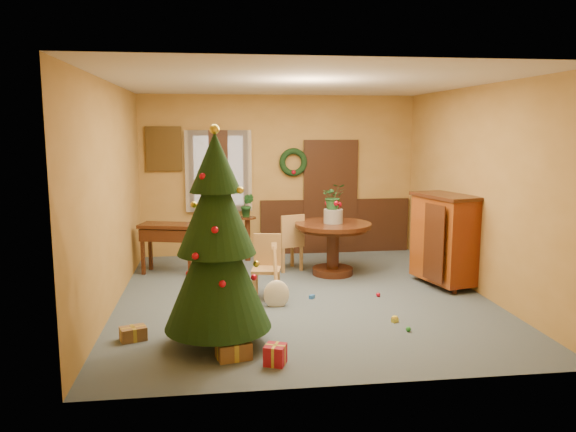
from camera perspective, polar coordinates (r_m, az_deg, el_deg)
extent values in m
plane|color=#374150|center=(7.87, 1.47, -8.16)|extent=(5.50, 5.50, 0.00)
plane|color=silver|center=(7.54, 1.56, 13.40)|extent=(5.50, 5.50, 0.00)
plane|color=olive|center=(10.28, -0.90, 4.12)|extent=(5.00, 0.00, 5.00)
plane|color=olive|center=(4.90, 6.56, -1.24)|extent=(5.00, 0.00, 5.00)
plane|color=olive|center=(7.59, -17.48, 2.00)|extent=(0.00, 5.50, 5.50)
plane|color=olive|center=(8.34, 18.75, 2.52)|extent=(0.00, 5.50, 5.50)
cube|color=black|center=(10.54, 4.82, -1.00)|extent=(2.80, 0.06, 1.00)
cube|color=black|center=(10.43, 4.33, 1.95)|extent=(1.00, 0.08, 2.10)
cube|color=white|center=(10.46, 4.29, 1.70)|extent=(0.80, 0.03, 1.90)
cube|color=black|center=(10.16, -7.07, 4.56)|extent=(1.05, 0.08, 1.45)
cube|color=white|center=(10.19, -7.07, 4.57)|extent=(0.88, 0.03, 1.25)
cube|color=white|center=(10.11, -9.22, 4.49)|extent=(0.42, 0.02, 1.45)
cube|color=white|center=(10.12, -4.91, 4.58)|extent=(0.42, 0.02, 1.45)
torus|color=black|center=(10.22, 0.54, 5.49)|extent=(0.51, 0.11, 0.51)
cube|color=#4C3819|center=(10.18, -12.50, 6.68)|extent=(0.62, 0.05, 0.78)
cube|color=gray|center=(10.21, -12.49, 6.69)|extent=(0.48, 0.02, 0.62)
cylinder|color=black|center=(8.87, 4.61, -0.92)|extent=(1.21, 1.21, 0.06)
cylinder|color=black|center=(8.89, 4.60, -1.33)|extent=(1.08, 1.08, 0.04)
cylinder|color=black|center=(8.95, 4.58, -3.37)|extent=(0.19, 0.19, 0.67)
cylinder|color=black|center=(9.03, 4.55, -5.58)|extent=(0.65, 0.65, 0.11)
cylinder|color=slate|center=(8.85, 4.62, -0.01)|extent=(0.30, 0.30, 0.22)
imported|color=#1E4C23|center=(8.81, 4.64, 1.99)|extent=(0.36, 0.31, 0.40)
cube|color=olive|center=(7.66, -2.23, -5.49)|extent=(0.44, 0.44, 0.05)
cube|color=olive|center=(7.77, -2.11, -3.43)|extent=(0.38, 0.11, 0.45)
cube|color=olive|center=(7.84, -0.98, -6.73)|extent=(0.05, 0.05, 0.39)
cube|color=olive|center=(7.87, -3.22, -6.68)|extent=(0.05, 0.05, 0.39)
cube|color=olive|center=(7.55, -1.17, -7.36)|extent=(0.05, 0.05, 0.39)
cube|color=olive|center=(7.58, -3.50, -7.31)|extent=(0.05, 0.05, 0.39)
cube|color=olive|center=(9.20, -0.02, -2.84)|extent=(0.51, 0.51, 0.05)
cube|color=olive|center=(8.99, 0.49, -1.43)|extent=(0.40, 0.17, 0.48)
cube|color=olive|center=(9.04, -0.50, -4.53)|extent=(0.06, 0.06, 0.42)
cube|color=olive|center=(9.18, 1.35, -4.32)|extent=(0.06, 0.06, 0.42)
cube|color=olive|center=(9.33, -1.38, -4.11)|extent=(0.06, 0.06, 0.42)
cube|color=olive|center=(9.47, 0.43, -3.91)|extent=(0.06, 0.06, 0.42)
cylinder|color=black|center=(9.88, -4.12, -2.40)|extent=(0.09, 0.09, 0.75)
cylinder|color=black|center=(9.81, -4.15, -0.19)|extent=(0.30, 0.30, 0.03)
imported|color=#19471E|center=(9.77, -4.16, 1.09)|extent=(0.27, 0.24, 0.41)
cylinder|color=#382111|center=(6.20, -7.06, -11.79)|extent=(0.14, 0.14, 0.25)
cone|color=black|center=(5.98, -7.20, -5.00)|extent=(1.14, 1.14, 1.35)
cone|color=black|center=(5.86, -7.32, 0.91)|extent=(0.83, 0.83, 0.98)
cone|color=black|center=(5.81, -7.41, 5.47)|extent=(0.54, 0.54, 0.62)
sphere|color=gold|center=(5.80, -7.48, 8.73)|extent=(0.10, 0.10, 0.10)
cube|color=black|center=(9.14, -12.03, -0.94)|extent=(0.99, 0.67, 0.05)
cube|color=black|center=(9.16, -12.00, -1.79)|extent=(0.93, 0.61, 0.19)
cube|color=black|center=(9.25, -14.32, -3.45)|extent=(0.14, 0.32, 0.74)
cube|color=black|center=(9.19, -9.56, -3.38)|extent=(0.14, 0.32, 0.74)
cube|color=#521109|center=(8.55, 15.59, -2.27)|extent=(0.73, 1.09, 1.24)
cube|color=black|center=(8.45, 15.76, 1.96)|extent=(0.80, 1.16, 0.05)
cylinder|color=black|center=(8.32, 16.53, -7.25)|extent=(0.07, 0.07, 0.09)
cylinder|color=black|center=(9.07, 14.37, -5.83)|extent=(0.07, 0.07, 0.09)
cube|color=brown|center=(5.86, -5.55, -13.38)|extent=(0.38, 0.31, 0.18)
cube|color=gold|center=(5.86, -5.55, -13.38)|extent=(0.34, 0.11, 0.18)
cube|color=gold|center=(5.86, -5.55, -13.38)|extent=(0.10, 0.25, 0.18)
cube|color=maroon|center=(5.70, -1.30, -13.91)|extent=(0.26, 0.26, 0.20)
cube|color=gold|center=(5.70, -1.30, -13.91)|extent=(0.20, 0.10, 0.20)
cube|color=gold|center=(5.70, -1.30, -13.91)|extent=(0.10, 0.20, 0.20)
cube|color=brown|center=(6.53, -15.45, -11.44)|extent=(0.32, 0.27, 0.15)
cube|color=gold|center=(6.53, -15.45, -11.44)|extent=(0.27, 0.12, 0.15)
cube|color=gold|center=(6.53, -15.45, -11.44)|extent=(0.10, 0.19, 0.15)
cube|color=maroon|center=(7.04, -5.06, -9.78)|extent=(0.36, 0.26, 0.12)
cube|color=gold|center=(7.04, -5.06, -9.78)|extent=(0.32, 0.15, 0.12)
cube|color=gold|center=(7.04, -5.06, -9.78)|extent=(0.10, 0.15, 0.12)
cube|color=blue|center=(7.77, 2.44, -8.19)|extent=(0.09, 0.09, 0.05)
sphere|color=#22802D|center=(6.70, 12.13, -11.17)|extent=(0.06, 0.06, 0.06)
cube|color=yellow|center=(7.04, 10.77, -10.19)|extent=(0.09, 0.09, 0.05)
sphere|color=#B10B20|center=(7.94, 9.15, -7.90)|extent=(0.06, 0.06, 0.06)
cube|color=gold|center=(6.98, 10.80, -10.36)|extent=(0.09, 0.08, 0.05)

